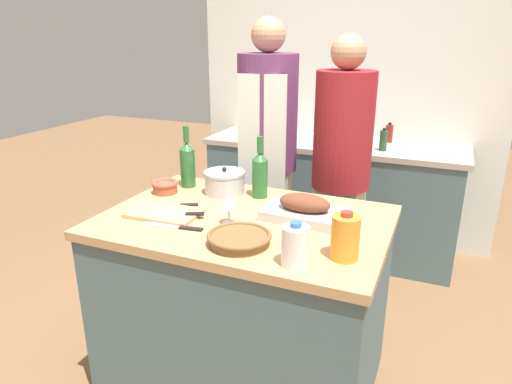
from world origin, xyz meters
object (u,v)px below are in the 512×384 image
(wine_glass_left, at_px, (229,201))
(knife_chef, at_px, (175,227))
(person_cook_guest, at_px, (341,167))
(knife_bread, at_px, (176,205))
(wine_bottle_dark, at_px, (188,163))
(cutting_board, at_px, (164,213))
(juice_jug, at_px, (345,237))
(knife_paring, at_px, (182,214))
(stock_pot, at_px, (225,182))
(person_cook_aproned, at_px, (267,149))
(milk_jug, at_px, (295,246))
(mixing_bowl, at_px, (165,186))
(wine_bottle_green, at_px, (260,174))
(wicker_basket, at_px, (239,238))
(condiment_bottle_short, at_px, (389,133))
(condiment_bottle_tall, at_px, (383,140))
(roasting_pan, at_px, (304,210))

(wine_glass_left, relative_size, knife_chef, 0.52)
(knife_chef, height_order, person_cook_guest, person_cook_guest)
(wine_glass_left, relative_size, knife_bread, 0.66)
(wine_bottle_dark, bearing_deg, cutting_board, -74.61)
(juice_jug, relative_size, knife_paring, 0.88)
(stock_pot, bearing_deg, person_cook_aproned, 91.20)
(cutting_board, height_order, person_cook_aproned, person_cook_aproned)
(milk_jug, relative_size, knife_paring, 0.79)
(mixing_bowl, bearing_deg, wine_bottle_green, 15.75)
(knife_bread, bearing_deg, knife_paring, -47.51)
(wicker_basket, relative_size, knife_bread, 1.18)
(wicker_basket, xyz_separation_m, knife_bread, (-0.46, 0.26, -0.02))
(wine_bottle_dark, bearing_deg, wicker_basket, -44.30)
(condiment_bottle_short, height_order, person_cook_guest, person_cook_guest)
(wine_bottle_green, relative_size, knife_chef, 1.13)
(condiment_bottle_tall, bearing_deg, stock_pot, -116.05)
(wicker_basket, relative_size, person_cook_guest, 0.15)
(knife_chef, bearing_deg, person_cook_guest, 66.60)
(wine_bottle_dark, bearing_deg, knife_bread, -71.01)
(knife_bread, height_order, condiment_bottle_tall, condiment_bottle_tall)
(knife_bread, relative_size, condiment_bottle_short, 1.45)
(knife_chef, distance_m, person_cook_guest, 1.17)
(condiment_bottle_tall, height_order, person_cook_guest, person_cook_guest)
(mixing_bowl, xyz_separation_m, knife_bread, (0.15, -0.15, -0.03))
(person_cook_aproned, bearing_deg, wicker_basket, -83.93)
(condiment_bottle_tall, xyz_separation_m, person_cook_guest, (-0.15, -0.66, -0.03))
(roasting_pan, distance_m, stock_pot, 0.51)
(milk_jug, bearing_deg, wicker_basket, 162.91)
(stock_pot, xyz_separation_m, mixing_bowl, (-0.29, -0.12, -0.02))
(wicker_basket, height_order, person_cook_aproned, person_cook_aproned)
(milk_jug, bearing_deg, wine_glass_left, 147.17)
(milk_jug, distance_m, knife_bread, 0.79)
(knife_chef, height_order, condiment_bottle_tall, condiment_bottle_tall)
(wine_glass_left, bearing_deg, person_cook_aproned, 102.17)
(mixing_bowl, relative_size, condiment_bottle_short, 0.92)
(mixing_bowl, bearing_deg, juice_jug, -19.49)
(cutting_board, relative_size, wine_bottle_green, 1.07)
(wine_glass_left, xyz_separation_m, condiment_bottle_short, (0.42, 1.90, -0.04))
(stock_pot, distance_m, wine_bottle_green, 0.20)
(wine_bottle_dark, xyz_separation_m, knife_chef, (0.23, -0.50, -0.13))
(wine_glass_left, bearing_deg, knife_paring, -172.80)
(mixing_bowl, xyz_separation_m, person_cook_guest, (0.76, 0.71, 0.00))
(knife_bread, bearing_deg, roasting_pan, 8.03)
(stock_pot, height_order, juice_jug, juice_jug)
(mixing_bowl, xyz_separation_m, wine_glass_left, (0.48, -0.23, 0.07))
(condiment_bottle_tall, bearing_deg, cutting_board, -114.14)
(wine_bottle_dark, xyz_separation_m, knife_paring, (0.20, -0.40, -0.11))
(condiment_bottle_tall, bearing_deg, juice_jug, -86.24)
(milk_jug, bearing_deg, person_cook_aproned, 115.82)
(wicker_basket, bearing_deg, wine_bottle_dark, 135.70)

